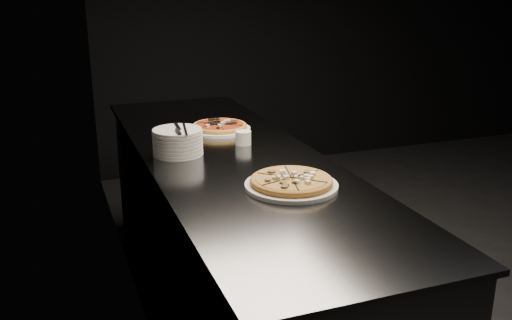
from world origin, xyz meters
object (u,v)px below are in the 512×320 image
object	(u,v)px
plate_stack	(178,142)
ramekin	(243,137)
cutlery	(180,129)
pizza_mushroom	(291,182)
counter	(233,251)
pizza_tomato	(220,127)

from	to	relation	value
plate_stack	ramekin	distance (m)	0.32
cutlery	plate_stack	bearing A→B (deg)	121.64
pizza_mushroom	plate_stack	world-z (taller)	plate_stack
plate_stack	counter	bearing A→B (deg)	-23.08
counter	pizza_tomato	distance (m)	0.63
pizza_tomato	ramekin	size ratio (longest dim) A/B	4.95
pizza_tomato	cutlery	distance (m)	0.44
counter	cutlery	xyz separation A→B (m)	(-0.21, 0.07, 0.57)
counter	pizza_mushroom	world-z (taller)	pizza_mushroom
pizza_mushroom	ramekin	distance (m)	0.59
counter	ramekin	distance (m)	0.52
plate_stack	ramekin	xyz separation A→B (m)	(0.31, 0.04, -0.02)
pizza_mushroom	plate_stack	bearing A→B (deg)	117.83
counter	pizza_mushroom	distance (m)	0.67
pizza_tomato	plate_stack	size ratio (longest dim) A/B	1.67
pizza_tomato	ramekin	xyz separation A→B (m)	(0.03, -0.27, 0.01)
counter	pizza_mushroom	xyz separation A→B (m)	(0.08, -0.46, 0.48)
plate_stack	cutlery	xyz separation A→B (m)	(0.01, -0.02, 0.06)
cutlery	pizza_mushroom	bearing A→B (deg)	-58.15
counter	ramekin	size ratio (longest dim) A/B	33.95
cutlery	ramekin	world-z (taller)	cutlery
plate_stack	pizza_mushroom	bearing A→B (deg)	-62.17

